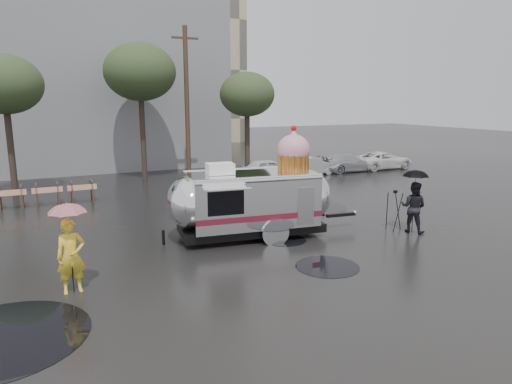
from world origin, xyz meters
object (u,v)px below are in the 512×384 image
airstream_trailer (253,198)px  tripod (395,206)px  person_left (71,256)px  person_right (413,207)px

airstream_trailer → tripod: airstream_trailer is taller
airstream_trailer → tripod: (5.05, -1.57, -0.49)m
person_left → tripod: size_ratio=1.25×
person_right → airstream_trailer: bearing=37.9°
airstream_trailer → person_right: 5.88m
person_left → tripod: person_left is taller
person_right → tripod: person_right is taller
person_left → person_right: person_left is taller
airstream_trailer → person_left: bearing=-151.3°
person_left → tripod: 11.26m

